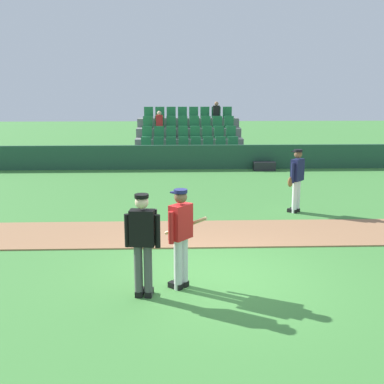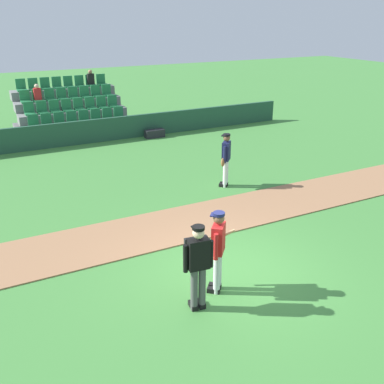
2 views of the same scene
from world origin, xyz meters
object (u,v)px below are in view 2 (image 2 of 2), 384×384
at_px(umpire_home_plate, 198,263).
at_px(runner_navy_jersey, 226,158).
at_px(equipment_bag, 155,134).
at_px(batter_red_jersey, 218,249).

relative_size(umpire_home_plate, runner_navy_jersey, 1.00).
xyz_separation_m(umpire_home_plate, equipment_bag, (4.26, 12.15, -0.82)).
distance_m(batter_red_jersey, runner_navy_jersey, 5.96).
distance_m(batter_red_jersey, equipment_bag, 12.39).
xyz_separation_m(batter_red_jersey, runner_navy_jersey, (3.25, 5.00, -0.01)).
relative_size(batter_red_jersey, runner_navy_jersey, 1.00).
bearing_deg(equipment_bag, runner_navy_jersey, -93.25).
bearing_deg(runner_navy_jersey, umpire_home_plate, -125.95).
height_order(umpire_home_plate, equipment_bag, umpire_home_plate).
height_order(umpire_home_plate, runner_navy_jersey, same).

